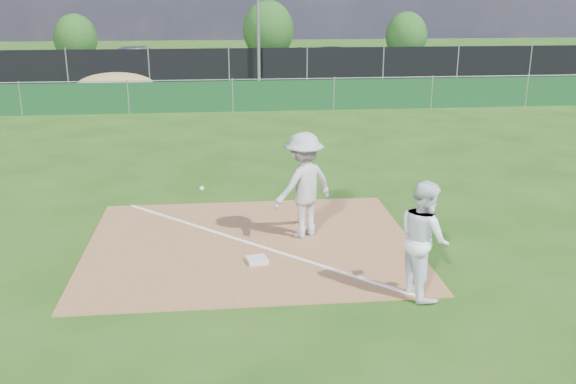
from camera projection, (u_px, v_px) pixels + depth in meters
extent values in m
plane|color=#1E440E|center=(237.00, 139.00, 20.45)|extent=(90.00, 90.00, 0.00)
cube|color=brown|center=(251.00, 244.00, 11.90)|extent=(6.00, 5.00, 0.02)
cube|color=white|center=(251.00, 243.00, 11.89)|extent=(5.01, 5.01, 0.01)
cube|color=#0F3819|center=(233.00, 96.00, 25.02)|extent=(44.00, 0.05, 1.20)
ellipsoid|color=olive|center=(116.00, 86.00, 27.84)|extent=(3.38, 2.60, 1.17)
cube|color=black|center=(229.00, 66.00, 32.52)|extent=(46.00, 0.04, 1.80)
cube|color=black|center=(228.00, 72.00, 37.54)|extent=(46.00, 9.00, 0.01)
cylinder|color=slate|center=(258.00, 3.00, 31.47)|extent=(0.16, 0.16, 8.00)
cube|color=silver|center=(257.00, 260.00, 11.07)|extent=(0.40, 0.40, 0.07)
imported|color=silver|center=(304.00, 185.00, 12.02)|extent=(1.49, 1.32, 2.01)
sphere|color=white|center=(202.00, 188.00, 11.52)|extent=(0.08, 0.08, 0.08)
imported|color=white|center=(424.00, 239.00, 9.69)|extent=(0.83, 0.99, 1.83)
imported|color=#A1A3A8|center=(143.00, 58.00, 37.25)|extent=(5.09, 2.93, 1.63)
imported|color=black|center=(183.00, 62.00, 36.76)|extent=(4.29, 2.55, 1.33)
imported|color=black|center=(339.00, 58.00, 38.45)|extent=(5.01, 2.53, 1.39)
cylinder|color=#382316|center=(77.00, 58.00, 41.33)|extent=(0.24, 0.24, 0.91)
ellipsoid|color=#194513|center=(75.00, 39.00, 40.97)|extent=(2.72, 2.72, 3.12)
cylinder|color=#382316|center=(269.00, 53.00, 43.27)|extent=(0.24, 0.24, 1.13)
ellipsoid|color=#1A4513|center=(268.00, 30.00, 42.82)|extent=(3.39, 3.39, 3.90)
cylinder|color=#382316|center=(405.00, 54.00, 43.61)|extent=(0.24, 0.24, 0.92)
ellipsoid|color=#194914|center=(406.00, 36.00, 43.24)|extent=(2.76, 2.76, 3.18)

